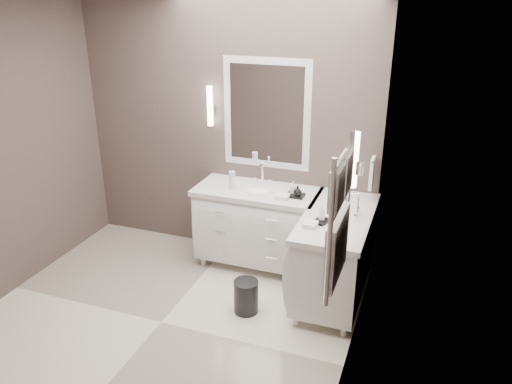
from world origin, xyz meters
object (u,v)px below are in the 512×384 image
(vanity_back, at_px, (257,222))
(waste_bin, at_px, (246,296))
(vanity_right, at_px, (336,251))
(towel_ladder, at_px, (338,225))

(vanity_back, height_order, waste_bin, vanity_back)
(vanity_right, distance_m, waste_bin, 0.91)
(vanity_right, bearing_deg, waste_bin, -144.32)
(vanity_back, distance_m, waste_bin, 0.90)
(vanity_right, height_order, towel_ladder, towel_ladder)
(vanity_right, height_order, waste_bin, vanity_right)
(vanity_back, distance_m, towel_ladder, 2.16)
(vanity_back, relative_size, waste_bin, 4.02)
(vanity_back, xyz_separation_m, vanity_right, (0.88, -0.33, 0.00))
(vanity_back, relative_size, vanity_right, 1.00)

